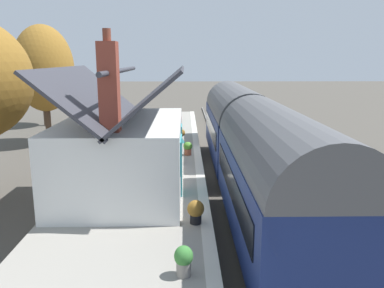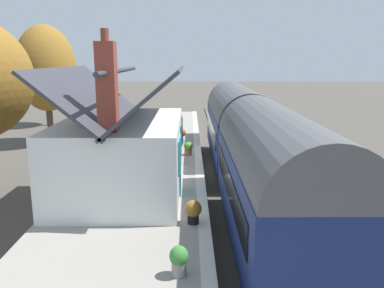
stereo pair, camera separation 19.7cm
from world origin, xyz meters
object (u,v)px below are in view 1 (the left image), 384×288
planter_edge_far (163,139)px  tree_distant (42,62)px  planter_bench_right (181,136)px  planter_bench_left (161,132)px  bench_near_building (177,115)px  train (251,145)px  bench_platform_end (172,124)px  tree_mid_background (44,69)px  planter_corner_building (196,211)px  planter_by_door (184,260)px  station_sign_board (181,124)px  planter_edge_near (143,120)px  station_building (124,151)px  planter_under_sign (188,148)px

planter_edge_far → tree_distant: bearing=41.3°
planter_bench_right → planter_bench_left: bearing=39.3°
bench_near_building → tree_distant: 12.67m
train → bench_platform_end: 10.89m
bench_near_building → tree_mid_background: size_ratio=0.18×
planter_corner_building → tree_distant: size_ratio=0.09×
bench_platform_end → bench_near_building: same height
planter_by_door → station_sign_board: size_ratio=0.45×
tree_distant → bench_platform_end: bearing=-125.0°
train → planter_by_door: train is taller
planter_bench_right → tree_mid_background: bearing=64.4°
bench_near_building → planter_corner_building: bearing=-177.3°
bench_platform_end → planter_edge_far: size_ratio=1.82×
bench_near_building → planter_bench_right: bench_near_building is taller
planter_edge_far → tree_mid_background: tree_mid_background is taller
planter_by_door → planter_edge_near: planter_edge_near is taller
planter_by_door → bench_platform_end: bearing=2.6°
station_building → station_sign_board: (7.69, -2.00, -0.27)m
station_building → tree_mid_background: tree_mid_background is taller
tree_mid_background → tree_distant: bearing=20.3°
planter_bench_left → planter_bench_right: planter_bench_right is taller
planter_bench_left → planter_bench_right: size_ratio=0.89×
planter_edge_far → planter_edge_near: planter_edge_far is taller
planter_edge_near → station_sign_board: size_ratio=0.48×
bench_near_building → tree_mid_background: 10.07m
bench_platform_end → planter_bench_right: (-3.92, -0.61, -0.08)m
planter_corner_building → tree_distant: tree_distant is taller
planter_bench_right → tree_distant: (11.75, 11.79, 4.02)m
planter_by_door → planter_corner_building: planter_corner_building is taller
bench_platform_end → planter_bench_left: bearing=164.9°
planter_by_door → planter_under_sign: bearing=-0.9°
planter_by_door → tree_mid_background: (18.48, 9.26, 3.70)m
planter_bench_left → planter_corner_building: bearing=-172.0°
bench_near_building → tree_distant: (3.81, 11.42, 3.95)m
planter_bench_left → planter_under_sign: bearing=-159.9°
bench_platform_end → tree_mid_background: (0.43, 8.44, 3.61)m
train → tree_mid_background: bearing=48.3°
station_building → planter_bench_right: station_building is taller
planter_edge_far → planter_by_door: size_ratio=1.08×
planter_bench_left → planter_bench_right: 1.98m
planter_edge_far → station_sign_board: bearing=-90.7°
planter_edge_far → planter_under_sign: 2.76m
bench_near_building → planter_edge_near: size_ratio=1.87×
station_building → bench_near_building: 16.29m
bench_platform_end → tree_mid_background: size_ratio=0.18×
tree_mid_background → planter_corner_building: bearing=-148.5°
planter_edge_near → planter_corner_building: bearing=-169.0°
bench_platform_end → tree_mid_background: tree_mid_background is taller
bench_near_building → planter_bench_left: size_ratio=1.95×
tree_mid_background → tree_distant: size_ratio=1.01×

